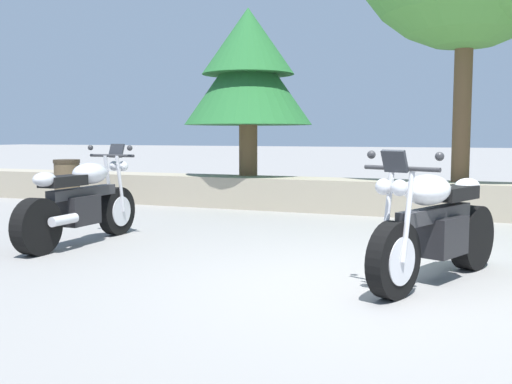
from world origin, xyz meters
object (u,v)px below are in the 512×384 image
object	(u,v)px
motorcycle_white_centre	(436,228)
trash_bin	(67,184)
motorcycle_silver_near_left	(82,203)
pine_tree_far_left	(248,70)

from	to	relation	value
motorcycle_white_centre	trash_bin	distance (m)	7.30
motorcycle_silver_near_left	trash_bin	world-z (taller)	motorcycle_silver_near_left
motorcycle_silver_near_left	trash_bin	xyz separation A→B (m)	(-2.48, 2.77, -0.05)
motorcycle_silver_near_left	pine_tree_far_left	xyz separation A→B (m)	(0.33, 4.36, 1.99)
motorcycle_white_centre	trash_bin	size ratio (longest dim) A/B	2.29
motorcycle_white_centre	pine_tree_far_left	size ratio (longest dim) A/B	0.65
trash_bin	motorcycle_silver_near_left	bearing A→B (deg)	-48.12
trash_bin	motorcycle_white_centre	bearing A→B (deg)	-25.91
motorcycle_silver_near_left	motorcycle_white_centre	world-z (taller)	same
pine_tree_far_left	trash_bin	xyz separation A→B (m)	(-2.82, -1.59, -2.04)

